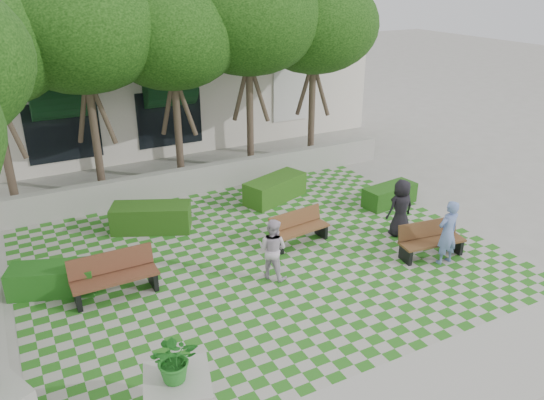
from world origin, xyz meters
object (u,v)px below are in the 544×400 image
hedge_midleft (151,218)px  hedge_west (53,279)px  hedge_midright (275,189)px  person_white (273,249)px  person_blue (448,233)px  hedge_east (390,195)px  person_dark (401,208)px  bench_mid (299,229)px  bench_east (431,240)px  bench_west (114,276)px  planter_front (178,393)px

hedge_midleft → hedge_west: hedge_midleft is taller
hedge_midright → person_white: size_ratio=1.40×
person_blue → hedge_midright: bearing=-72.0°
hedge_east → hedge_midleft: bearing=166.3°
hedge_midleft → person_white: person_white is taller
person_blue → person_dark: (0.01, 1.80, -0.03)m
bench_mid → person_blue: person_blue is taller
hedge_east → person_white: person_white is taller
bench_east → person_white: 4.31m
person_white → bench_west: bearing=39.3°
bench_east → person_white: (-4.18, 1.01, 0.33)m
hedge_west → person_blue: (9.12, -3.28, 0.53)m
hedge_east → hedge_midright: bearing=146.3°
planter_front → person_dark: bearing=26.0°
hedge_west → planter_front: (1.30, -5.30, 0.42)m
bench_mid → hedge_midright: size_ratio=0.81×
bench_mid → hedge_east: 4.05m
planter_front → bench_west: bearing=90.5°
bench_east → person_blue: size_ratio=1.06×
hedge_midright → bench_east: bearing=-70.4°
hedge_west → planter_front: 5.47m
bench_east → hedge_west: 9.48m
bench_mid → hedge_midright: 3.09m
hedge_midleft → person_blue: bearing=-41.2°
planter_front → person_white: size_ratio=1.19×
bench_mid → person_white: 1.96m
bench_west → bench_mid: bearing=2.2°
hedge_west → bench_west: bearing=-32.4°
hedge_midright → planter_front: bearing=-127.4°
bench_mid → hedge_midleft: bearing=134.5°
bench_east → bench_mid: bearing=148.2°
hedge_midright → hedge_west: bearing=-161.6°
person_dark → hedge_west: bearing=-7.2°
planter_front → person_dark: 8.71m
bench_mid → planter_front: bearing=-143.7°
bench_west → hedge_west: size_ratio=1.01×
hedge_west → person_dark: person_dark is taller
hedge_midleft → person_dark: person_dark is taller
person_blue → person_white: bearing=-19.7°
bench_east → hedge_west: bearing=170.6°
bench_mid → hedge_midright: bench_mid is taller
person_blue → hedge_west: bearing=-20.5°
hedge_midright → person_white: person_white is taller
bench_mid → planter_front: 6.92m
bench_east → hedge_west: size_ratio=0.94×
bench_mid → hedge_west: size_ratio=0.91×
person_white → bench_east: bearing=-138.5°
bench_mid → person_blue: size_ratio=1.02×
hedge_east → hedge_west: size_ratio=0.94×
hedge_east → planter_front: bearing=-147.9°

